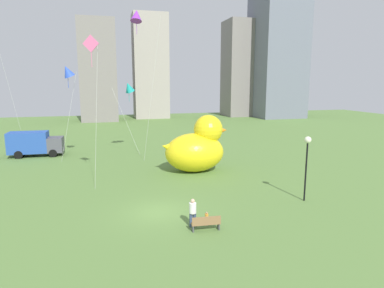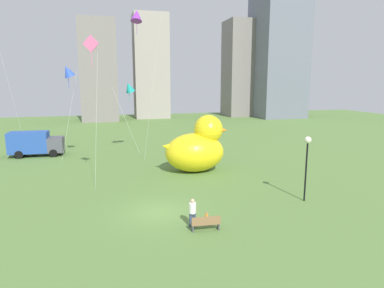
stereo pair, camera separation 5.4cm
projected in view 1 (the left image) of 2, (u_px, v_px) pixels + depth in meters
The scene contains 12 objects.
ground_plane at pixel (158, 212), 22.20m from camera, with size 140.00×140.00×0.00m, color #597D3C.
park_bench at pixel (206, 223), 19.35m from camera, with size 1.72×0.56×0.90m.
person_adult at pixel (193, 211), 19.84m from camera, with size 0.42×0.42×1.73m.
person_child at pixel (207, 218), 20.08m from camera, with size 0.21×0.21×0.85m.
giant_inflatable_duck at pixel (197, 148), 32.14m from camera, with size 6.52×4.19×5.41m.
lamppost at pixel (307, 151), 23.76m from camera, with size 0.49×0.49×4.71m.
box_truck at pixel (35, 144), 38.88m from camera, with size 5.92×2.49×2.85m.
city_skyline at pixel (224, 58), 80.62m from camera, with size 51.37×14.94×33.84m.
kite_purple at pixel (136, 16), 31.87m from camera, with size 2.98×3.06×15.36m.
kite_teal at pixel (129, 87), 40.07m from camera, with size 2.95×2.90×8.59m.
kite_blue at pixel (67, 71), 34.23m from camera, with size 2.17×2.09×10.28m.
kite_pink at pixel (91, 51), 24.84m from camera, with size 1.20×0.77×11.88m.
Camera 1 is at (-3.17, -20.90, 8.44)m, focal length 31.52 mm.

